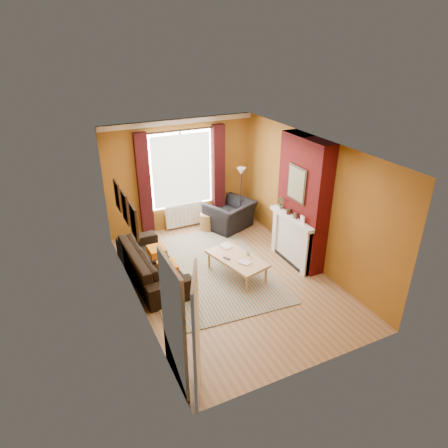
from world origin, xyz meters
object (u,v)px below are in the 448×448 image
Objects in this scene: wicker_stool at (207,222)px; coffee_table at (237,259)px; armchair at (230,215)px; floor_lamp at (241,180)px; sofa at (152,263)px.

coffee_table is at bearing -97.16° from wicker_stool.
armchair reaches higher than wicker_stool.
floor_lamp is (0.34, 0.08, 0.87)m from armchair.
sofa is 3.29m from floor_lamp.
armchair is 0.77× the size of coffee_table.
armchair reaches higher than sofa.
armchair is (2.48, 1.35, 0.02)m from sofa.
wicker_stool is (1.88, 1.52, -0.12)m from sofa.
floor_lamp is (2.82, 1.43, 0.89)m from sofa.
sofa is at bearing 141.45° from coffee_table.
floor_lamp is at bearing 170.27° from armchair.
wicker_stool is at bearing -53.72° from sofa.
floor_lamp reaches higher than coffee_table.
sofa is 1.61× the size of coffee_table.
armchair is at bearing -166.84° from floor_lamp.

